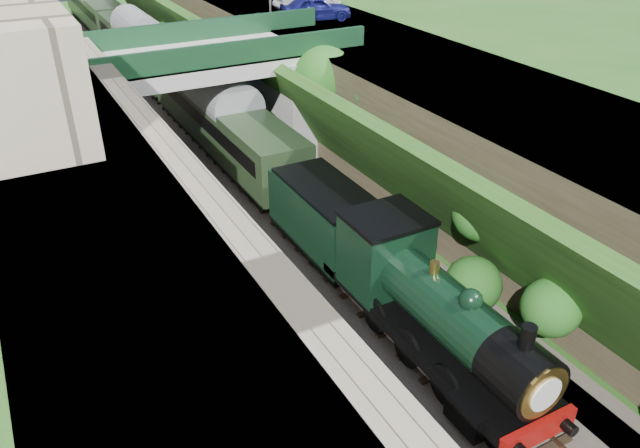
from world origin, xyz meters
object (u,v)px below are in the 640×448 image
at_px(tender, 327,221).
at_px(car_blue, 315,8).
at_px(road_bridge, 218,89).
at_px(locomotive, 433,310).
at_px(tree, 325,82).

bearing_deg(tender, car_blue, 63.61).
distance_m(road_bridge, car_blue, 9.49).
height_order(locomotive, tender, locomotive).
bearing_deg(road_bridge, tree, -33.25).
relative_size(car_blue, tender, 0.75).
bearing_deg(car_blue, road_bridge, 123.64).
relative_size(tree, car_blue, 1.46).
bearing_deg(tender, road_bridge, 91.21).
height_order(tree, locomotive, tree).
distance_m(tree, car_blue, 8.12).
relative_size(car_blue, locomotive, 0.44).
height_order(tree, tender, tree).
bearing_deg(road_bridge, tender, -88.79).
xyz_separation_m(car_blue, locomotive, (-7.91, -23.32, -5.13)).
height_order(road_bridge, car_blue, car_blue).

